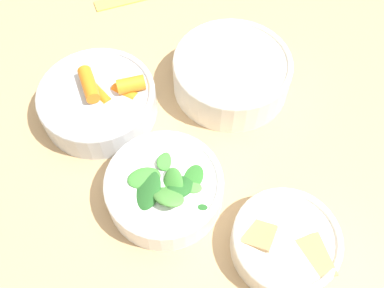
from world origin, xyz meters
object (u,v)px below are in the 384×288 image
object	(u,v)px
bowl_greens	(165,188)
bowl_beans_hotdog	(231,74)
bowl_cookies	(285,242)
bowl_carrots	(98,100)

from	to	relation	value
bowl_greens	bowl_beans_hotdog	xyz separation A→B (m)	(0.13, 0.18, 0.00)
bowl_greens	bowl_cookies	xyz separation A→B (m)	(0.14, -0.10, -0.00)
bowl_carrots	bowl_beans_hotdog	distance (m)	0.22
bowl_carrots	bowl_beans_hotdog	bearing A→B (deg)	3.96
bowl_greens	bowl_cookies	size ratio (longest dim) A/B	1.16
bowl_carrots	bowl_greens	bearing A→B (deg)	-64.03
bowl_carrots	bowl_greens	xyz separation A→B (m)	(0.08, -0.17, -0.00)
bowl_carrots	bowl_beans_hotdog	size ratio (longest dim) A/B	0.96
bowl_greens	bowl_cookies	distance (m)	0.17
bowl_greens	bowl_beans_hotdog	size ratio (longest dim) A/B	0.86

